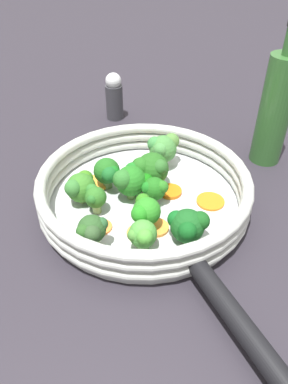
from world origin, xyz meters
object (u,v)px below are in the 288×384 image
Objects in this scene: skillet at (144,203)px; carrot_slice_5 at (156,227)px; carrot_slice_2 at (170,191)px; broccoli_floret_1 at (143,235)px; broccoli_floret_10 at (92,230)px; carrot_slice_3 at (150,164)px; broccoli_floret_5 at (188,225)px; broccoli_floret_0 at (81,187)px; broccoli_floret_3 at (154,187)px; broccoli_floret_4 at (145,211)px; oil_bottle at (276,109)px; broccoli_floret_9 at (129,179)px; carrot_slice_0 at (101,227)px; carrot_slice_6 at (139,233)px; salt_shaker at (114,97)px; broccoli_floret_6 at (164,148)px; broccoli_floret_8 at (150,168)px; broccoli_floret_7 at (108,172)px; carrot_slice_1 at (93,184)px; carrot_slice_4 at (210,201)px; broccoli_floret_2 at (95,197)px.

skillet is 8.35× the size of carrot_slice_5.
carrot_slice_2 reaches higher than skillet.
broccoli_floret_1 is 0.84× the size of broccoli_floret_10.
broccoli_floret_5 is (0.15, 0.10, 0.02)m from carrot_slice_3.
broccoli_floret_0 is 0.13m from broccoli_floret_1.
broccoli_floret_4 is at bearing 6.39° from broccoli_floret_3.
carrot_slice_5 is 0.06m from broccoli_floret_3.
oil_bottle reaches higher than carrot_slice_2.
broccoli_floret_9 is at bearing -43.67° from oil_bottle.
oil_bottle is (-0.09, 0.17, 0.08)m from carrot_slice_3.
carrot_slice_6 is at bearing 95.81° from carrot_slice_0.
salt_shaker is (-0.33, -0.17, 0.01)m from broccoli_floret_1.
broccoli_floret_6 is at bearing -166.88° from carrot_slice_5.
broccoli_floret_10 is (0.04, 0.01, 0.03)m from carrot_slice_0.
broccoli_floret_10 is at bearing -46.80° from carrot_slice_5.
broccoli_floret_1 reaches higher than carrot_slice_6.
broccoli_floret_0 is (-0.02, -0.12, 0.02)m from carrot_slice_5.
broccoli_floret_6 is 0.06m from broccoli_floret_8.
oil_bottle is at bearing 121.33° from broccoli_floret_6.
broccoli_floret_6 is 0.09m from broccoli_floret_9.
broccoli_floret_5 is 0.15m from broccoli_floret_7.
broccoli_floret_6 is 0.18m from oil_bottle.
oil_bottle is (-0.23, 0.13, 0.05)m from broccoli_floret_4.
carrot_slice_1 is 0.10m from broccoli_floret_3.
carrot_slice_6 is 0.11m from broccoli_floret_0.
broccoli_floret_1 is 0.30m from oil_bottle.
carrot_slice_6 is 0.34× the size of salt_shaker.
carrot_slice_5 is 0.82× the size of broccoli_floret_3.
oil_bottle is (-0.09, 0.15, 0.05)m from broccoli_floret_6.
oil_bottle is (-0.15, 0.12, 0.08)m from carrot_slice_2.
skillet is at bearing -159.47° from broccoli_floret_4.
carrot_slice_3 is at bearing -146.71° from broccoli_floret_5.
broccoli_floret_1 reaches higher than carrot_slice_3.
broccoli_floret_10 is 0.53× the size of salt_shaker.
carrot_slice_3 is at bearing 152.20° from broccoli_floret_0.
broccoli_floret_10 is at bearing -41.44° from carrot_slice_4.
salt_shaker is at bearing -140.16° from carrot_slice_2.
broccoli_floret_4 is 0.09m from broccoli_floret_8.
broccoli_floret_2 is at bearing 65.14° from broccoli_floret_0.
carrot_slice_0 is 0.72× the size of broccoli_floret_3.
broccoli_floret_4 is 0.88× the size of broccoli_floret_9.
broccoli_floret_0 is 1.27× the size of broccoli_floret_3.
skillet is at bearing -47.86° from carrot_slice_2.
broccoli_floret_1 is 0.06m from broccoli_floret_5.
carrot_slice_6 is at bearing -38.72° from carrot_slice_4.
salt_shaker is at bearing -145.18° from broccoli_floret_8.
salt_shaker reaches higher than broccoli_floret_4.
broccoli_floret_10 is (0.08, 0.05, 0.00)m from broccoli_floret_0.
broccoli_floret_9 is at bearing 27.02° from salt_shaker.
carrot_slice_4 is 0.11m from broccoli_floret_6.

